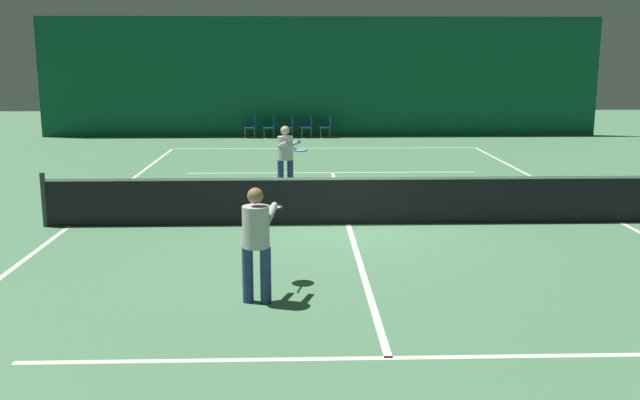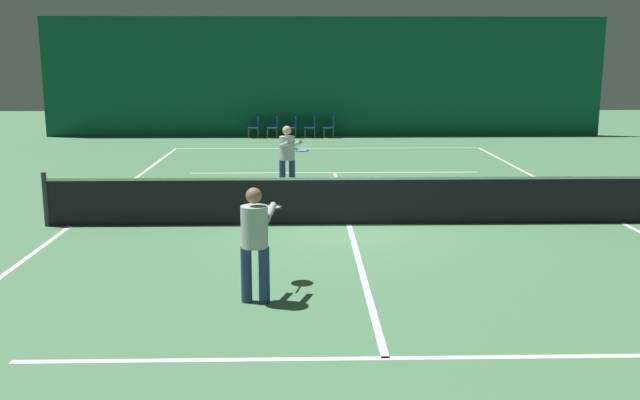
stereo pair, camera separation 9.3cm
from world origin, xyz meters
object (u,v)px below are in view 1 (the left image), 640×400
courtside_chair_3 (308,126)px  courtside_chair_1 (271,126)px  tennis_net (348,199)px  courtside_chair_0 (252,126)px  player_far (286,154)px  player_near (257,236)px  courtside_chair_2 (289,126)px  courtside_chair_4 (327,126)px

courtside_chair_3 → courtside_chair_1: bearing=-90.0°
tennis_net → courtside_chair_0: size_ratio=14.29×
player_far → tennis_net: bearing=-2.1°
courtside_chair_0 → courtside_chair_1: (0.77, 0.00, 0.00)m
player_far → courtside_chair_1: bearing=161.6°
tennis_net → player_near: size_ratio=7.56×
courtside_chair_1 → courtside_chair_2: 0.77m
courtside_chair_1 → courtside_chair_2: bearing=90.0°
player_far → courtside_chair_0: (-1.57, 11.86, -0.46)m
courtside_chair_1 → tennis_net: bearing=7.7°
courtside_chair_0 → courtside_chair_3: 2.30m
courtside_chair_3 → courtside_chair_4: (0.77, 0.00, 0.00)m
courtside_chair_0 → courtside_chair_2: size_ratio=1.00×
courtside_chair_3 → courtside_chair_4: 0.77m
courtside_chair_4 → courtside_chair_0: bearing=-90.0°
courtside_chair_0 → courtside_chair_3: (2.30, 0.00, 0.00)m
player_near → courtside_chair_3: size_ratio=1.89×
tennis_net → player_near: (-1.55, -4.48, 0.41)m
courtside_chair_0 → courtside_chair_1: size_ratio=1.00×
courtside_chair_2 → player_far: bearing=0.2°
player_near → courtside_chair_2: 19.82m
courtside_chair_1 → courtside_chair_4: bearing=90.0°
courtside_chair_0 → courtside_chair_1: bearing=90.0°
courtside_chair_0 → courtside_chair_1: same height
tennis_net → courtside_chair_3: 15.34m
courtside_chair_0 → courtside_chair_2: (1.54, 0.00, 0.00)m
player_near → courtside_chair_1: 19.82m
courtside_chair_3 → courtside_chair_4: size_ratio=1.00×
courtside_chair_0 → tennis_net: bearing=10.5°
courtside_chair_2 → courtside_chair_3: bearing=90.0°
tennis_net → courtside_chair_4: tennis_net is taller
courtside_chair_0 → courtside_chair_2: same height
player_far → courtside_chair_0: 11.97m
courtside_chair_4 → courtside_chair_1: bearing=-90.0°
player_near → courtside_chair_4: size_ratio=1.89×
tennis_net → courtside_chair_2: tennis_net is taller
tennis_net → courtside_chair_4: size_ratio=14.29×
player_near → courtside_chair_0: 19.86m
player_near → courtside_chair_3: (1.00, 19.81, -0.44)m
player_near → courtside_chair_4: player_near is taller
player_far → courtside_chair_1: player_far is taller
tennis_net → player_far: size_ratio=7.39×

